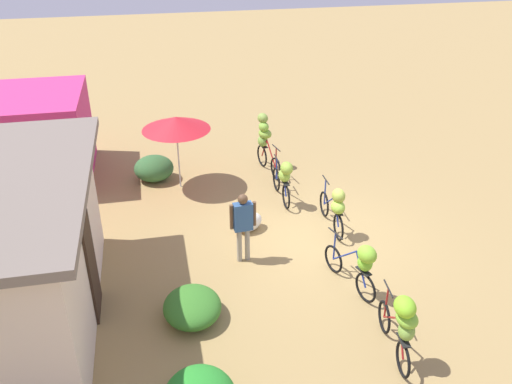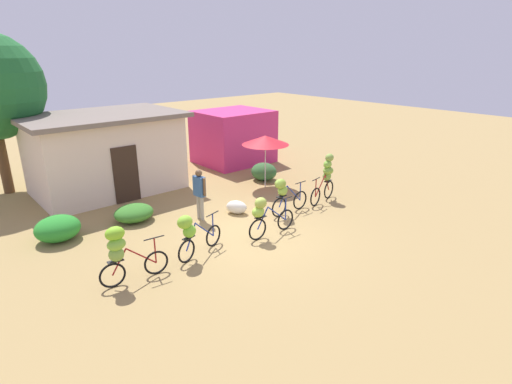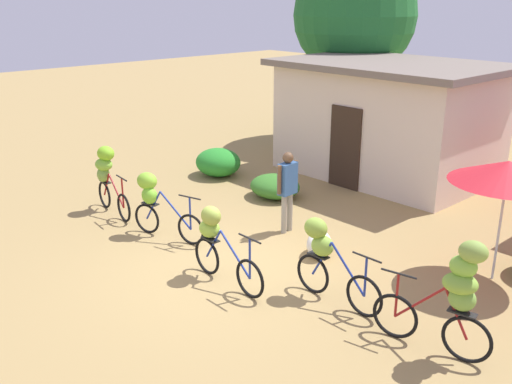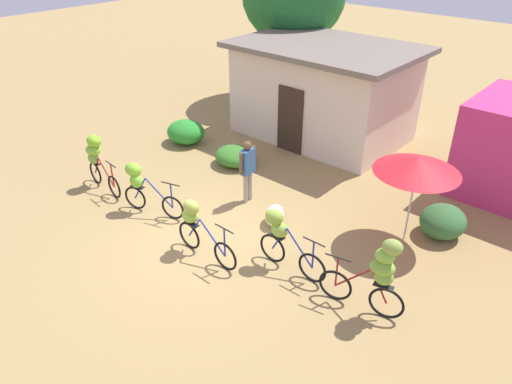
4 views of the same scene
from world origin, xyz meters
name	(u,v)px [view 3 (image 3 of 4)]	position (x,y,z in m)	size (l,w,h in m)	color
ground_plane	(225,269)	(0.00, 0.00, 0.00)	(60.00, 60.00, 0.00)	#9C804C
building_low	(388,119)	(-1.50, 6.74, 1.48)	(5.53, 3.87, 2.93)	beige
tree_behind_building	(355,16)	(-4.49, 8.96, 3.90)	(3.75, 3.75, 5.80)	brown
hedge_bush_front_left	(218,162)	(-4.35, 3.38, 0.36)	(1.23, 1.13, 0.72)	#28892A
hedge_bush_front_right	(275,186)	(-2.12, 3.28, 0.26)	(1.23, 1.10, 0.53)	#367626
market_umbrella	(508,172)	(3.29, 3.08, 1.87)	(1.81, 1.81, 2.05)	beige
bicycle_leftmost	(107,172)	(-3.92, -0.03, 0.89)	(1.64, 0.44, 1.44)	black
bicycle_near_pile	(155,199)	(-2.07, -0.03, 0.76)	(1.65, 0.59, 1.26)	black
bicycle_center_loaded	(217,239)	(0.18, -0.31, 0.72)	(1.74, 0.34, 1.25)	black
bicycle_by_shop	(326,254)	(1.81, 0.52, 0.75)	(1.64, 0.37, 1.28)	black
bicycle_rightmost	(454,291)	(3.91, 0.55, 0.96)	(1.60, 0.48, 1.68)	black
produce_sack	(319,244)	(0.70, 1.64, 0.22)	(0.70, 0.44, 0.44)	silver
person_vendor	(287,184)	(-0.47, 2.00, 1.01)	(0.23, 0.58, 1.64)	gray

